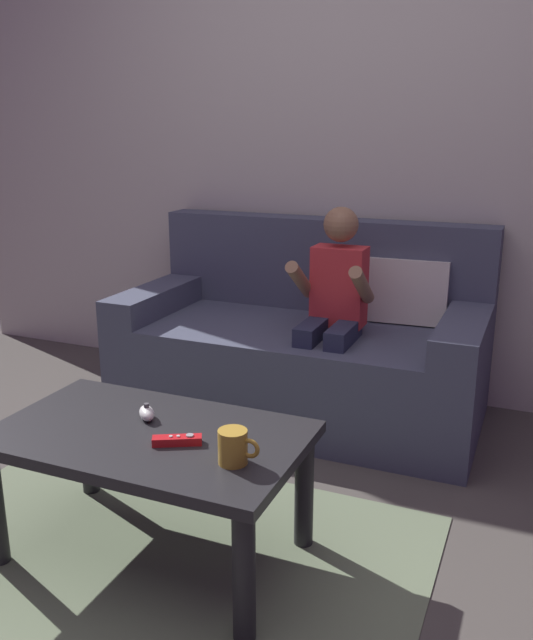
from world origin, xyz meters
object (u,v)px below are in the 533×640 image
at_px(couch, 305,348).
at_px(nunchuk_white, 147,413).
at_px(coffee_mug, 234,447).
at_px(game_remote_red_near_edge, 177,440).
at_px(coffee_table, 150,452).
at_px(person_seated_on_couch, 332,308).

height_order(couch, nunchuk_white, couch).
bearing_deg(nunchuk_white, couch, 85.09).
bearing_deg(coffee_mug, game_remote_red_near_edge, 169.29).
height_order(coffee_table, game_remote_red_near_edge, game_remote_red_near_edge).
xyz_separation_m(nunchuk_white, coffee_mug, (0.37, -0.15, 0.03)).
relative_size(game_remote_red_near_edge, nunchuk_white, 1.46).
bearing_deg(person_seated_on_couch, nunchuk_white, -106.03).
relative_size(person_seated_on_couch, nunchuk_white, 10.06).
relative_size(couch, game_remote_red_near_edge, 11.51).
height_order(person_seated_on_couch, coffee_mug, person_seated_on_couch).
xyz_separation_m(game_remote_red_near_edge, coffee_mug, (0.20, -0.04, 0.04)).
distance_m(person_seated_on_couch, coffee_mug, 1.14).
distance_m(person_seated_on_couch, nunchuk_white, 1.03).
bearing_deg(coffee_table, couch, 87.77).
height_order(couch, coffee_mug, couch).
distance_m(nunchuk_white, coffee_mug, 0.40).
xyz_separation_m(couch, game_remote_red_near_edge, (0.07, -1.28, 0.12)).
distance_m(coffee_table, coffee_mug, 0.35).
relative_size(coffee_table, game_remote_red_near_edge, 6.56).
relative_size(game_remote_red_near_edge, coffee_mug, 1.19).
height_order(person_seated_on_couch, coffee_table, person_seated_on_couch).
bearing_deg(game_remote_red_near_edge, nunchuk_white, 147.06).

